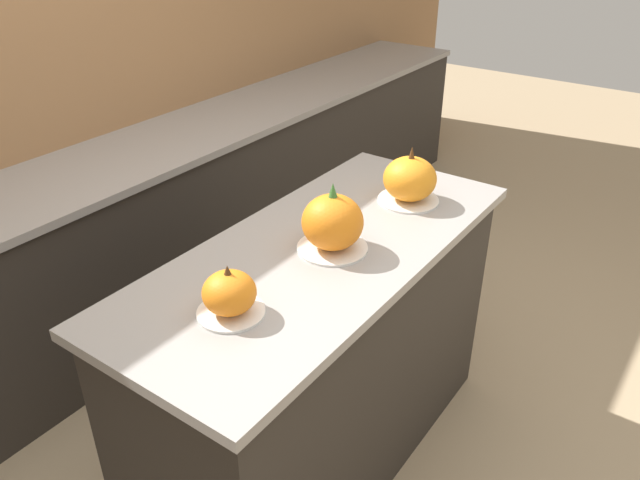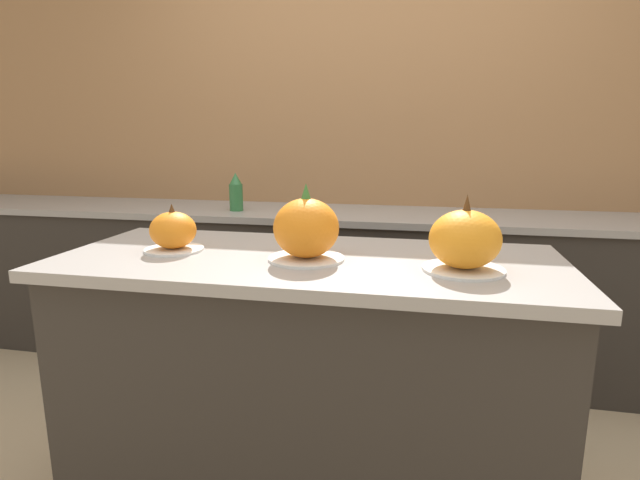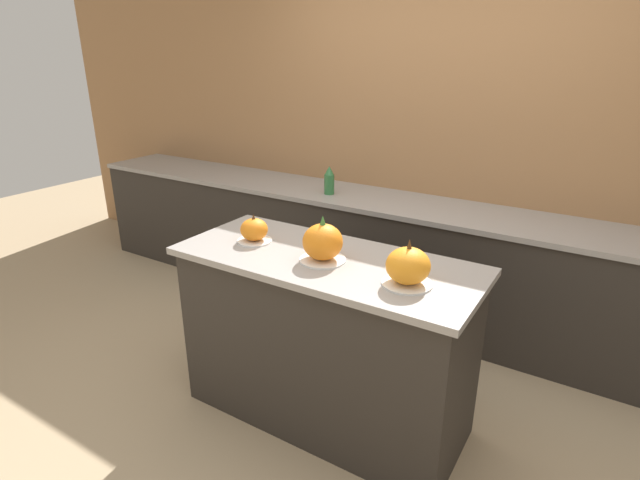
{
  "view_description": "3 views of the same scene",
  "coord_description": "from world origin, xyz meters",
  "px_view_note": "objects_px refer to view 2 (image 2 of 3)",
  "views": [
    {
      "loc": [
        -1.4,
        -0.99,
        1.93
      ],
      "look_at": [
        -0.06,
        -0.04,
        1.0
      ],
      "focal_mm": 35.0,
      "sensor_mm": 36.0,
      "label": 1
    },
    {
      "loc": [
        0.34,
        -1.43,
        1.31
      ],
      "look_at": [
        0.03,
        0.03,
        0.98
      ],
      "focal_mm": 28.0,
      "sensor_mm": 36.0,
      "label": 2
    },
    {
      "loc": [
        1.17,
        -1.92,
        1.89
      ],
      "look_at": [
        -0.06,
        0.04,
        1.01
      ],
      "focal_mm": 28.0,
      "sensor_mm": 36.0,
      "label": 3
    }
  ],
  "objects_px": {
    "pumpkin_cake_left": "(173,232)",
    "pumpkin_cake_right": "(465,241)",
    "bottle_tall": "(236,193)",
    "pumpkin_cake_center": "(306,230)"
  },
  "relations": [
    {
      "from": "pumpkin_cake_left",
      "to": "pumpkin_cake_right",
      "type": "xyz_separation_m",
      "value": [
        0.89,
        -0.06,
        0.02
      ]
    },
    {
      "from": "pumpkin_cake_right",
      "to": "bottle_tall",
      "type": "height_order",
      "value": "pumpkin_cake_right"
    },
    {
      "from": "pumpkin_cake_right",
      "to": "bottle_tall",
      "type": "xyz_separation_m",
      "value": [
        -1.14,
        1.24,
        -0.04
      ]
    },
    {
      "from": "pumpkin_cake_left",
      "to": "bottle_tall",
      "type": "xyz_separation_m",
      "value": [
        -0.25,
        1.18,
        -0.02
      ]
    },
    {
      "from": "pumpkin_cake_right",
      "to": "bottle_tall",
      "type": "distance_m",
      "value": 1.68
    },
    {
      "from": "bottle_tall",
      "to": "pumpkin_cake_right",
      "type": "bearing_deg",
      "value": -47.44
    },
    {
      "from": "pumpkin_cake_left",
      "to": "bottle_tall",
      "type": "relative_size",
      "value": 0.88
    },
    {
      "from": "pumpkin_cake_center",
      "to": "pumpkin_cake_right",
      "type": "distance_m",
      "value": 0.45
    },
    {
      "from": "pumpkin_cake_left",
      "to": "pumpkin_cake_right",
      "type": "relative_size",
      "value": 0.83
    },
    {
      "from": "pumpkin_cake_left",
      "to": "bottle_tall",
      "type": "height_order",
      "value": "bottle_tall"
    }
  ]
}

